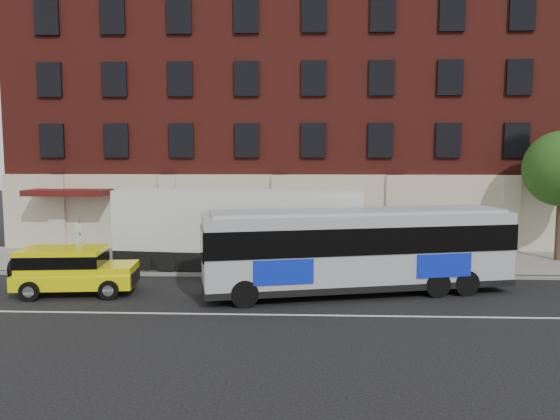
{
  "coord_description": "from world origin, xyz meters",
  "views": [
    {
      "loc": [
        1.17,
        -16.53,
        5.21
      ],
      "look_at": [
        0.26,
        5.5,
        2.93
      ],
      "focal_mm": 34.44,
      "sensor_mm": 36.0,
      "label": 1
    }
  ],
  "objects_px": {
    "sign_pole": "(80,241)",
    "city_bus": "(358,247)",
    "yellow_suv": "(71,268)",
    "shipping_container": "(239,232)"
  },
  "relations": [
    {
      "from": "sign_pole",
      "to": "yellow_suv",
      "type": "height_order",
      "value": "sign_pole"
    },
    {
      "from": "city_bus",
      "to": "yellow_suv",
      "type": "height_order",
      "value": "city_bus"
    },
    {
      "from": "sign_pole",
      "to": "city_bus",
      "type": "distance_m",
      "value": 12.09
    },
    {
      "from": "sign_pole",
      "to": "city_bus",
      "type": "xyz_separation_m",
      "value": [
        11.77,
        -2.76,
        0.3
      ]
    },
    {
      "from": "sign_pole",
      "to": "city_bus",
      "type": "bearing_deg",
      "value": -13.2
    },
    {
      "from": "city_bus",
      "to": "shipping_container",
      "type": "distance_m",
      "value": 6.09
    },
    {
      "from": "yellow_suv",
      "to": "shipping_container",
      "type": "distance_m",
      "value": 7.21
    },
    {
      "from": "sign_pole",
      "to": "shipping_container",
      "type": "xyz_separation_m",
      "value": [
        6.86,
        0.84,
        0.35
      ]
    },
    {
      "from": "sign_pole",
      "to": "yellow_suv",
      "type": "bearing_deg",
      "value": -72.67
    },
    {
      "from": "sign_pole",
      "to": "yellow_suv",
      "type": "xyz_separation_m",
      "value": [
        1.05,
        -3.35,
        -0.45
      ]
    }
  ]
}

